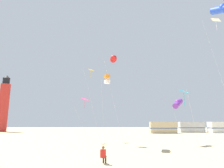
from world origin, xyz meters
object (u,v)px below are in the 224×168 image
at_px(kite_box_orange, 107,79).
at_px(kite_flyer_standing, 103,154).
at_px(kite_tube_scarlet, 114,59).
at_px(kite_diamond_cyan, 184,93).
at_px(kite_tube_blue, 224,9).
at_px(lighthouse_distant, 4,105).
at_px(rv_van_silver, 191,127).
at_px(rv_van_tan, 163,128).
at_px(kite_diamond_gold, 91,73).
at_px(kite_diamond_white, 216,26).
at_px(rv_van_white, 221,127).
at_px(kite_diamond_rainbow, 85,101).
at_px(kite_tube_violet, 178,103).

bearing_deg(kite_box_orange, kite_flyer_standing, -90.19).
bearing_deg(kite_tube_scarlet, kite_flyer_standing, -95.42).
relative_size(kite_diamond_cyan, kite_tube_blue, 0.40).
bearing_deg(lighthouse_distant, kite_diamond_cyan, -48.42).
distance_m(lighthouse_distant, rv_van_silver, 54.07).
bearing_deg(rv_van_tan, lighthouse_distant, 170.00).
height_order(kite_diamond_gold, kite_tube_blue, kite_tube_blue).
relative_size(kite_box_orange, rv_van_silver, 1.34).
xyz_separation_m(kite_diamond_gold, kite_tube_scarlet, (3.48, -7.41, -0.17)).
bearing_deg(kite_diamond_white, rv_van_white, 61.52).
xyz_separation_m(kite_flyer_standing, kite_diamond_rainbow, (-3.14, 13.80, 5.08)).
height_order(kite_diamond_white, rv_van_tan, kite_diamond_white).
bearing_deg(kite_tube_scarlet, kite_diamond_rainbow, 130.23).
relative_size(kite_tube_violet, kite_diamond_rainbow, 0.95).
bearing_deg(lighthouse_distant, rv_van_tan, -11.28).
xyz_separation_m(kite_diamond_rainbow, kite_tube_blue, (13.98, -11.29, 7.25)).
xyz_separation_m(kite_diamond_white, rv_van_tan, (1.42, 29.50, -11.79)).
height_order(kite_diamond_white, rv_van_white, kite_diamond_white).
height_order(kite_tube_blue, rv_van_tan, kite_tube_blue).
relative_size(kite_tube_violet, rv_van_silver, 0.88).
distance_m(kite_diamond_white, kite_tube_scarlet, 12.03).
xyz_separation_m(kite_tube_violet, rv_van_tan, (4.52, 24.55, -3.70)).
bearing_deg(kite_diamond_white, kite_tube_scarlet, 165.55).
relative_size(kite_diamond_rainbow, kite_tube_scarlet, 0.56).
bearing_deg(kite_tube_blue, kite_diamond_cyan, -175.65).
bearing_deg(kite_box_orange, rv_van_silver, 51.89).
distance_m(lighthouse_distant, rv_van_tan, 46.02).
bearing_deg(kite_tube_violet, kite_diamond_white, -57.94).
bearing_deg(rv_van_tan, kite_tube_violet, -99.16).
bearing_deg(kite_diamond_rainbow, rv_van_silver, 45.57).
relative_size(kite_diamond_rainbow, kite_tube_blue, 0.45).
relative_size(kite_diamond_white, kite_tube_scarlet, 1.29).
xyz_separation_m(kite_diamond_cyan, kite_diamond_white, (5.67, 3.98, 8.14)).
bearing_deg(kite_diamond_rainbow, kite_box_orange, -37.50).
height_order(kite_diamond_rainbow, rv_van_silver, kite_diamond_rainbow).
bearing_deg(kite_diamond_white, kite_flyer_standing, -153.16).
relative_size(kite_tube_blue, rv_van_white, 2.06).
bearing_deg(rv_van_tan, rv_van_silver, 26.68).
relative_size(kite_tube_blue, rv_van_silver, 2.08).
bearing_deg(rv_van_white, rv_van_tan, -178.76).
bearing_deg(rv_van_tan, kite_diamond_gold, -128.91).
relative_size(kite_diamond_cyan, kite_tube_violet, 0.93).
bearing_deg(rv_van_silver, kite_tube_blue, -103.57).
relative_size(kite_flyer_standing, kite_diamond_white, 0.08).
relative_size(kite_flyer_standing, kite_diamond_cyan, 0.21).
bearing_deg(kite_tube_blue, rv_van_silver, 72.83).
bearing_deg(kite_tube_scarlet, rv_van_silver, 55.04).
bearing_deg(kite_tube_blue, kite_box_orange, 140.67).
bearing_deg(kite_diamond_rainbow, rv_van_white, 36.15).
bearing_deg(kite_diamond_cyan, kite_box_orange, 125.12).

